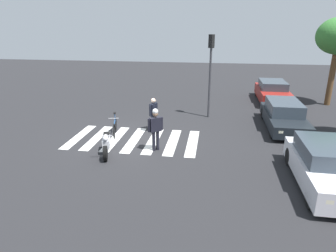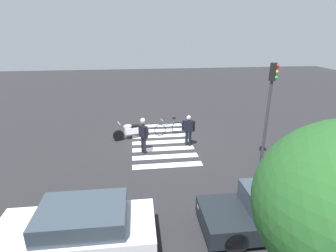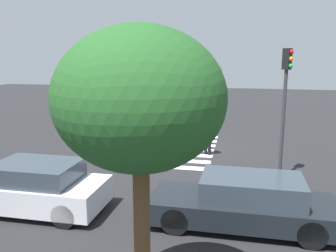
{
  "view_description": "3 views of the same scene",
  "coord_description": "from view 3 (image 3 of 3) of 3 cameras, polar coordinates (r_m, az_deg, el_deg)",
  "views": [
    {
      "loc": [
        12.49,
        3.52,
        5.05
      ],
      "look_at": [
        0.68,
        1.69,
        0.98
      ],
      "focal_mm": 31.94,
      "sensor_mm": 36.0,
      "label": 1
    },
    {
      "loc": [
        1.33,
        13.32,
        5.74
      ],
      "look_at": [
        -0.26,
        0.75,
        1.19
      ],
      "focal_mm": 28.37,
      "sensor_mm": 36.0,
      "label": 2
    },
    {
      "loc": [
        -2.66,
        15.95,
        4.43
      ],
      "look_at": [
        0.38,
        0.88,
        1.26
      ],
      "focal_mm": 38.32,
      "sensor_mm": 36.0,
      "label": 3
    }
  ],
  "objects": [
    {
      "name": "officer_by_motorcycle",
      "position": [
        15.55,
        -2.54,
        -0.9
      ],
      "size": [
        0.45,
        0.57,
        1.82
      ],
      "color": "black",
      "rests_on": "ground_plane"
    },
    {
      "name": "traffic_light_pole",
      "position": [
        12.81,
        18.14,
        4.85
      ],
      "size": [
        0.35,
        0.33,
        4.56
      ],
      "color": "#38383D",
      "rests_on": "ground_plane"
    },
    {
      "name": "police_motorcycle",
      "position": [
        17.67,
        -2.96,
        -1.4
      ],
      "size": [
        2.01,
        0.83,
        1.02
      ],
      "color": "black",
      "rests_on": "ground_plane"
    },
    {
      "name": "ground_plane",
      "position": [
        16.77,
        1.88,
        -3.69
      ],
      "size": [
        60.0,
        60.0,
        0.0
      ],
      "primitive_type": "plane",
      "color": "#232326"
    },
    {
      "name": "crosswalk_stripes",
      "position": [
        16.77,
        1.88,
        -3.67
      ],
      "size": [
        3.19,
        5.85,
        0.01
      ],
      "color": "silver",
      "rests_on": "ground_plane"
    },
    {
      "name": "officer_on_foot",
      "position": [
        15.74,
        6.35,
        -1.19
      ],
      "size": [
        0.64,
        0.34,
        1.67
      ],
      "color": "black",
      "rests_on": "ground_plane"
    },
    {
      "name": "street_tree_mid",
      "position": [
        5.17,
        -4.49,
        3.96
      ],
      "size": [
        2.5,
        2.5,
        4.84
      ],
      "color": "brown",
      "rests_on": "ground_plane"
    },
    {
      "name": "car_black_suv",
      "position": [
        9.59,
        12.09,
        -11.84
      ],
      "size": [
        4.72,
        1.81,
        1.36
      ],
      "color": "black",
      "rests_on": "ground_plane"
    },
    {
      "name": "leaning_bicycle",
      "position": [
        17.64,
        4.24,
        -1.65
      ],
      "size": [
        1.73,
        0.57,
        1.01
      ],
      "color": "black",
      "rests_on": "ground_plane"
    },
    {
      "name": "car_white_van",
      "position": [
        11.0,
        -20.72,
        -9.09
      ],
      "size": [
        4.25,
        1.9,
        1.41
      ],
      "color": "black",
      "rests_on": "ground_plane"
    }
  ]
}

